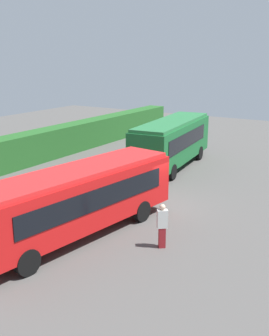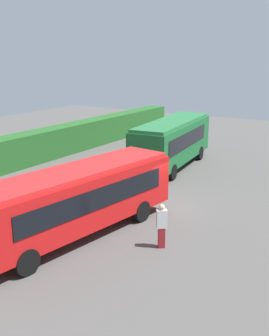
{
  "view_description": "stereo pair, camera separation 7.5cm",
  "coord_description": "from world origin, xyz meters",
  "px_view_note": "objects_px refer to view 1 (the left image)",
  "views": [
    {
      "loc": [
        -17.77,
        -9.75,
        7.63
      ],
      "look_at": [
        1.28,
        2.01,
        1.5
      ],
      "focal_mm": 44.78,
      "sensor_mm": 36.0,
      "label": 1
    },
    {
      "loc": [
        -17.73,
        -9.82,
        7.63
      ],
      "look_at": [
        1.28,
        2.01,
        1.5
      ],
      "focal_mm": 44.78,
      "sensor_mm": 36.0,
      "label": 2
    }
  ],
  "objects_px": {
    "person_left": "(0,220)",
    "bus_green": "(172,140)",
    "person_center": "(162,225)",
    "bus_red": "(73,199)",
    "person_right": "(141,147)"
  },
  "relations": [
    {
      "from": "bus_green",
      "to": "person_left",
      "type": "distance_m",
      "value": 14.5
    },
    {
      "from": "person_right",
      "to": "bus_red",
      "type": "bearing_deg",
      "value": -150.7
    },
    {
      "from": "person_left",
      "to": "person_right",
      "type": "bearing_deg",
      "value": -17.46
    },
    {
      "from": "person_center",
      "to": "bus_green",
      "type": "bearing_deg",
      "value": 167.13
    },
    {
      "from": "person_left",
      "to": "bus_red",
      "type": "bearing_deg",
      "value": -77.95
    },
    {
      "from": "bus_red",
      "to": "person_left",
      "type": "distance_m",
      "value": 3.14
    },
    {
      "from": "person_left",
      "to": "bus_green",
      "type": "bearing_deg",
      "value": -29.23
    },
    {
      "from": "bus_green",
      "to": "person_center",
      "type": "height_order",
      "value": "bus_green"
    },
    {
      "from": "person_left",
      "to": "person_right",
      "type": "relative_size",
      "value": 1.06
    },
    {
      "from": "bus_green",
      "to": "person_right",
      "type": "bearing_deg",
      "value": 64.78
    },
    {
      "from": "bus_green",
      "to": "person_left",
      "type": "height_order",
      "value": "bus_green"
    },
    {
      "from": "bus_red",
      "to": "person_right",
      "type": "height_order",
      "value": "bus_red"
    },
    {
      "from": "bus_red",
      "to": "person_right",
      "type": "distance_m",
      "value": 14.51
    },
    {
      "from": "bus_red",
      "to": "person_center",
      "type": "distance_m",
      "value": 3.89
    },
    {
      "from": "bus_red",
      "to": "person_left",
      "type": "xyz_separation_m",
      "value": [
        -1.89,
        2.37,
        -0.8
      ]
    }
  ]
}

